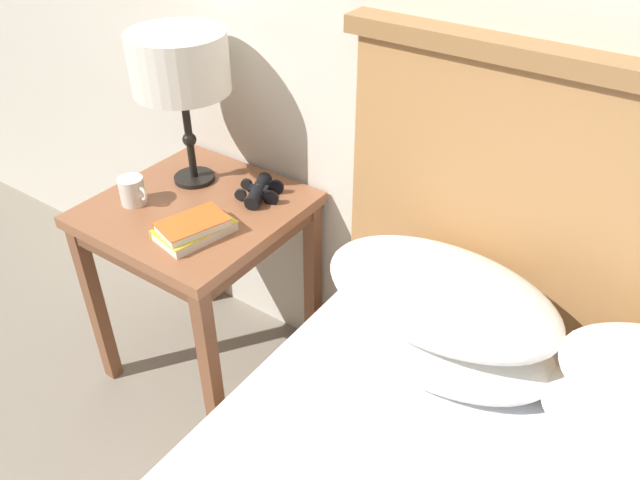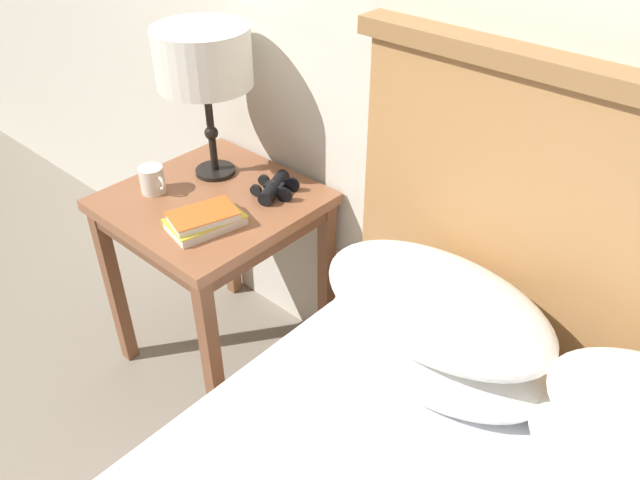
% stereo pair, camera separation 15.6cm
% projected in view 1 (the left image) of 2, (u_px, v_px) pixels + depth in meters
% --- Properties ---
extents(nightstand, '(0.58, 0.58, 0.67)m').
position_uv_depth(nightstand, '(198.00, 229.00, 1.94)').
color(nightstand, brown).
rests_on(nightstand, ground_plane).
extents(table_lamp, '(0.29, 0.29, 0.47)m').
position_uv_depth(table_lamp, '(179.00, 66.00, 1.79)').
color(table_lamp, black).
rests_on(table_lamp, nightstand).
extents(book_on_nightstand, '(0.17, 0.23, 0.03)m').
position_uv_depth(book_on_nightstand, '(194.00, 230.00, 1.75)').
color(book_on_nightstand, silver).
rests_on(book_on_nightstand, nightstand).
extents(book_stacked_on_top, '(0.17, 0.21, 0.02)m').
position_uv_depth(book_stacked_on_top, '(192.00, 224.00, 1.73)').
color(book_stacked_on_top, silver).
rests_on(book_stacked_on_top, book_on_nightstand).
extents(binoculars_pair, '(0.16, 0.16, 0.05)m').
position_uv_depth(binoculars_pair, '(259.00, 191.00, 1.91)').
color(binoculars_pair, black).
rests_on(binoculars_pair, nightstand).
extents(coffee_mug, '(0.10, 0.08, 0.08)m').
position_uv_depth(coffee_mug, '(133.00, 191.00, 1.87)').
color(coffee_mug, silver).
rests_on(coffee_mug, nightstand).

